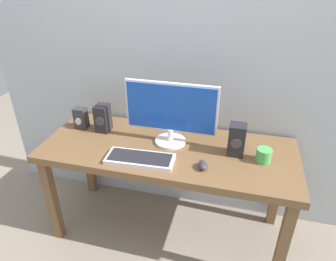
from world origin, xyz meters
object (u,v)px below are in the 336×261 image
object	(u,v)px
speaker_right	(237,140)
coffee_mug	(264,155)
keyboard_primary	(140,159)
monitor	(171,112)
desk	(168,158)
speaker_left	(103,118)
mouse	(203,165)
audio_controller	(81,118)

from	to	relation	value
speaker_right	coffee_mug	bearing A→B (deg)	-14.16
keyboard_primary	speaker_right	bearing A→B (deg)	22.26
monitor	keyboard_primary	world-z (taller)	monitor
desk	keyboard_primary	xyz separation A→B (m)	(-0.12, -0.18, 0.09)
coffee_mug	desk	bearing A→B (deg)	179.13
keyboard_primary	speaker_left	distance (m)	0.47
mouse	speaker_left	world-z (taller)	speaker_left
keyboard_primary	coffee_mug	bearing A→B (deg)	14.27
keyboard_primary	speaker_left	size ratio (longest dim) A/B	2.15
coffee_mug	speaker_right	bearing A→B (deg)	165.84
speaker_left	audio_controller	xyz separation A→B (m)	(-0.17, -0.00, -0.02)
speaker_right	mouse	bearing A→B (deg)	-130.56
desk	audio_controller	size ratio (longest dim) A/B	10.84
mouse	speaker_right	xyz separation A→B (m)	(0.17, 0.19, 0.08)
mouse	desk	bearing A→B (deg)	130.39
speaker_right	coffee_mug	size ratio (longest dim) A/B	2.26
desk	coffee_mug	bearing A→B (deg)	-0.87
mouse	speaker_right	distance (m)	0.27
desk	coffee_mug	distance (m)	0.58
monitor	audio_controller	bearing A→B (deg)	177.53
speaker_left	keyboard_primary	bearing A→B (deg)	-38.36
keyboard_primary	speaker_left	xyz separation A→B (m)	(-0.36, 0.28, 0.08)
monitor	coffee_mug	world-z (taller)	monitor
keyboard_primary	mouse	size ratio (longest dim) A/B	4.74
mouse	coffee_mug	bearing A→B (deg)	9.30
keyboard_primary	speaker_right	world-z (taller)	speaker_right
desk	monitor	size ratio (longest dim) A/B	2.76
desk	mouse	bearing A→B (deg)	-33.79
mouse	coffee_mug	size ratio (longest dim) A/B	0.97
audio_controller	keyboard_primary	bearing A→B (deg)	-28.40
desk	speaker_right	xyz separation A→B (m)	(0.41, 0.03, 0.18)
monitor	speaker_left	bearing A→B (deg)	176.63
monitor	mouse	size ratio (longest dim) A/B	6.76
coffee_mug	speaker_left	bearing A→B (deg)	174.05
monitor	speaker_right	size ratio (longest dim) A/B	2.91
coffee_mug	monitor	bearing A→B (deg)	171.89
speaker_right	coffee_mug	world-z (taller)	speaker_right
keyboard_primary	audio_controller	distance (m)	0.60
desk	speaker_right	distance (m)	0.45
speaker_left	audio_controller	bearing A→B (deg)	-179.85
audio_controller	coffee_mug	distance (m)	1.22
keyboard_primary	speaker_right	xyz separation A→B (m)	(0.53, 0.22, 0.08)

